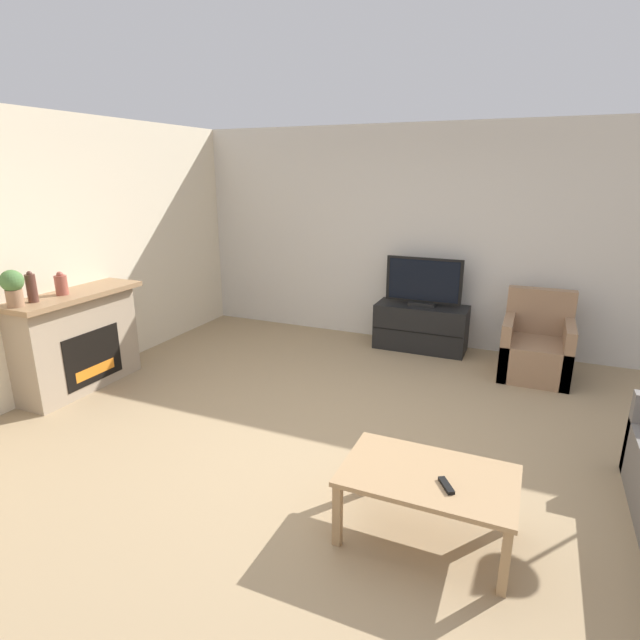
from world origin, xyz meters
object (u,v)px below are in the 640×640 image
tv (423,283)px  armchair (536,349)px  remote (446,485)px  fireplace (77,340)px  mantel_vase_centre_left (61,284)px  tv_stand (421,327)px  mantel_vase_left (31,288)px  potted_plant (13,286)px  coffee_table (428,481)px

tv → armchair: 1.47m
tv → remote: (0.89, -3.43, -0.39)m
armchair → remote: size_ratio=6.12×
fireplace → tv: 3.89m
mantel_vase_centre_left → tv_stand: mantel_vase_centre_left is taller
mantel_vase_centre_left → remote: mantel_vase_centre_left is taller
mantel_vase_left → tv: (2.91, 2.95, -0.30)m
mantel_vase_centre_left → potted_plant: size_ratio=0.69×
tv → remote: 3.56m
mantel_vase_centre_left → tv_stand: (2.91, 2.65, -0.83)m
mantel_vase_left → mantel_vase_centre_left: mantel_vase_left is taller
potted_plant → tv_stand: size_ratio=0.29×
fireplace → coffee_table: bearing=-12.1°
mantel_vase_centre_left → coffee_table: size_ratio=0.22×
coffee_table → armchair: bearing=79.6°
mantel_vase_left → remote: (3.80, -0.47, -0.69)m
mantel_vase_centre_left → coffee_table: (3.69, -0.69, -0.72)m
tv → coffee_table: bearing=-76.9°
mantel_vase_centre_left → tv: mantel_vase_centre_left is taller
mantel_vase_centre_left → potted_plant: bearing=-90.0°
armchair → remote: armchair is taller
tv_stand → armchair: 1.37m
mantel_vase_left → armchair: size_ratio=0.31×
mantel_vase_centre_left → remote: 3.94m
mantel_vase_left → armchair: mantel_vase_left is taller
fireplace → potted_plant: size_ratio=4.19×
coffee_table → tv_stand: bearing=103.1°
mantel_vase_centre_left → tv: (2.91, 2.65, -0.27)m
tv_stand → coffee_table: bearing=-76.9°
mantel_vase_centre_left → remote: (3.80, -0.78, -0.66)m
mantel_vase_left → tv_stand: size_ratio=0.26×
mantel_vase_left → armchair: (4.24, 2.63, -0.85)m
mantel_vase_centre_left → remote: size_ratio=1.52×
fireplace → mantel_vase_centre_left: 0.61m
mantel_vase_left → coffee_table: 3.78m
mantel_vase_centre_left → coffee_table: 3.82m
armchair → coffee_table: (-0.55, -3.01, 0.09)m
tv_stand → tv: tv is taller
potted_plant → tv_stand: (2.91, 3.13, -0.91)m
mantel_vase_left → mantel_vase_centre_left: (0.00, 0.31, -0.03)m
fireplace → coffee_table: 3.79m
mantel_vase_centre_left → tv_stand: 4.02m
remote → armchair: bearing=49.5°
mantel_vase_centre_left → armchair: size_ratio=0.25×
coffee_table → tv: bearing=103.1°
potted_plant → remote: size_ratio=2.19×
tv_stand → tv: (0.00, -0.00, 0.56)m
fireplace → potted_plant: bearing=-88.4°
mantel_vase_left → tv: mantel_vase_left is taller
mantel_vase_left → armchair: 5.06m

